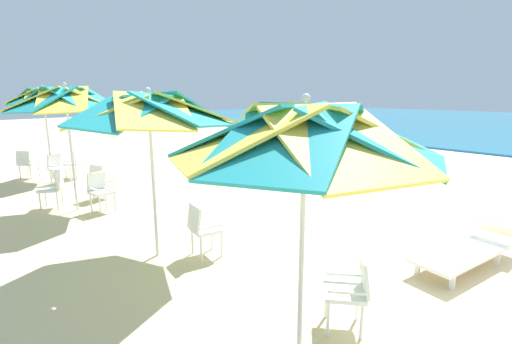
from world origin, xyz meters
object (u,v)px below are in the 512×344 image
plastic_chair_6 (58,167)px  plastic_chair_3 (53,187)px  beach_umbrella_3 (43,98)px  beach_umbrella_2 (66,100)px  beach_umbrella_0 (305,135)px  plastic_chair_4 (101,179)px  plastic_chair_0 (351,288)px  plastic_chair_7 (76,162)px  beach_umbrella_1 (149,110)px  plastic_chair_1 (202,227)px  plastic_chair_5 (27,163)px  sun_lounger_1 (467,248)px  plastic_chair_2 (100,189)px

plastic_chair_6 → plastic_chair_3: bearing=-17.9°
beach_umbrella_3 → plastic_chair_6: beach_umbrella_3 is taller
beach_umbrella_2 → plastic_chair_6: (-2.93, 0.48, -1.92)m
beach_umbrella_0 → plastic_chair_4: 7.21m
plastic_chair_0 → beach_umbrella_2: bearing=-173.4°
beach_umbrella_3 → plastic_chair_7: (0.45, 0.57, -1.92)m
beach_umbrella_1 → plastic_chair_7: (-6.64, 0.94, -1.83)m
plastic_chair_1 → plastic_chair_6: 6.80m
beach_umbrella_1 → plastic_chair_4: beach_umbrella_1 is taller
plastic_chair_5 → plastic_chair_7: 1.46m
plastic_chair_0 → plastic_chair_6: bearing=-178.3°
beach_umbrella_2 → plastic_chair_4: beach_umbrella_2 is taller
beach_umbrella_2 → beach_umbrella_1: bearing=2.4°
beach_umbrella_2 → sun_lounger_1: size_ratio=1.25×
plastic_chair_7 → beach_umbrella_1: bearing=-8.1°
plastic_chair_5 → plastic_chair_7: (0.96, 1.10, 0.00)m
plastic_chair_1 → plastic_chair_3: 4.48m
plastic_chair_2 → beach_umbrella_0: bearing=-3.5°
beach_umbrella_0 → plastic_chair_6: bearing=177.1°
plastic_chair_2 → plastic_chair_7: 3.81m
plastic_chair_0 → plastic_chair_3: size_ratio=1.00×
plastic_chair_3 → plastic_chair_0: bearing=8.5°
plastic_chair_3 → plastic_chair_6: (-2.41, 0.78, 0.00)m
sun_lounger_1 → plastic_chair_2: bearing=-155.2°
beach_umbrella_1 → sun_lounger_1: beach_umbrella_1 is taller
sun_lounger_1 → plastic_chair_3: bearing=-153.6°
beach_umbrella_3 → plastic_chair_6: size_ratio=3.21×
plastic_chair_4 → plastic_chair_5: size_ratio=1.00×
beach_umbrella_2 → plastic_chair_2: bearing=41.3°
plastic_chair_1 → sun_lounger_1: size_ratio=0.39×
plastic_chair_1 → beach_umbrella_3: (-7.62, -0.14, 1.92)m
plastic_chair_2 → plastic_chair_6: bearing=178.3°
plastic_chair_2 → plastic_chair_4: size_ratio=1.00×
beach_umbrella_2 → plastic_chair_7: (-3.31, 1.09, -1.92)m
plastic_chair_5 → sun_lounger_1: plastic_chair_5 is taller
beach_umbrella_1 → sun_lounger_1: 5.21m
plastic_chair_2 → beach_umbrella_2: bearing=-138.7°
plastic_chair_5 → plastic_chair_0: bearing=4.1°
plastic_chair_4 → beach_umbrella_3: (-3.22, -0.25, 1.92)m
plastic_chair_3 → plastic_chair_7: same height
plastic_chair_3 → beach_umbrella_0: bearing=2.6°
plastic_chair_5 → beach_umbrella_3: bearing=46.2°
plastic_chair_1 → plastic_chair_7: size_ratio=1.00×
plastic_chair_6 → sun_lounger_1: size_ratio=0.39×
plastic_chair_7 → plastic_chair_0: bearing=-1.9°
beach_umbrella_0 → plastic_chair_6: 9.52m
beach_umbrella_1 → plastic_chair_6: 6.53m
plastic_chair_1 → sun_lounger_1: bearing=41.8°
plastic_chair_4 → sun_lounger_1: 7.87m
beach_umbrella_2 → plastic_chair_7: size_ratio=3.21×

